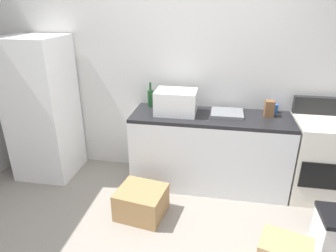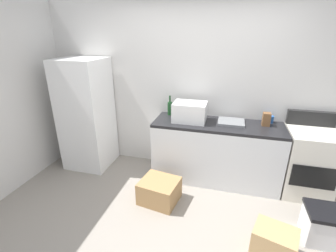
{
  "view_description": "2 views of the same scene",
  "coord_description": "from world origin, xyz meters",
  "views": [
    {
      "loc": [
        0.36,
        -1.96,
        2.09
      ],
      "look_at": [
        -0.11,
        0.73,
        0.93
      ],
      "focal_mm": 31.68,
      "sensor_mm": 36.0,
      "label": 1
    },
    {
      "loc": [
        0.42,
        -1.97,
        2.1
      ],
      "look_at": [
        -0.34,
        0.88,
        0.92
      ],
      "focal_mm": 25.37,
      "sensor_mm": 36.0,
      "label": 2
    }
  ],
  "objects": [
    {
      "name": "cardboard_box_large",
      "position": [
        0.98,
        -0.03,
        0.16
      ],
      "size": [
        0.47,
        0.41,
        0.32
      ],
      "primitive_type": "cube",
      "rotation": [
        0.0,
        0.0,
        -0.3
      ],
      "color": "tan",
      "rests_on": "ground_plane"
    },
    {
      "name": "stove_oven",
      "position": [
        1.52,
        1.21,
        0.47
      ],
      "size": [
        0.6,
        0.61,
        1.1
      ],
      "color": "silver",
      "rests_on": "ground_plane"
    },
    {
      "name": "kitchen_counter",
      "position": [
        0.3,
        1.2,
        0.45
      ],
      "size": [
        1.8,
        0.6,
        0.9
      ],
      "color": "silver",
      "rests_on": "ground_plane"
    },
    {
      "name": "sink_basin",
      "position": [
        0.48,
        1.27,
        0.92
      ],
      "size": [
        0.36,
        0.32,
        0.03
      ],
      "primitive_type": "cube",
      "color": "slate",
      "rests_on": "kitchen_counter"
    },
    {
      "name": "ground_plane",
      "position": [
        0.0,
        0.0,
        0.0
      ],
      "size": [
        6.0,
        6.0,
        0.0
      ],
      "primitive_type": "plane",
      "color": "gray"
    },
    {
      "name": "wine_bottle",
      "position": [
        -0.44,
        1.39,
        1.01
      ],
      "size": [
        0.07,
        0.07,
        0.3
      ],
      "color": "#193F1E",
      "rests_on": "kitchen_counter"
    },
    {
      "name": "cardboard_box_medium",
      "position": [
        -0.35,
        0.5,
        0.15
      ],
      "size": [
        0.54,
        0.5,
        0.3
      ],
      "primitive_type": "cube",
      "rotation": [
        0.0,
        0.0,
        -0.16
      ],
      "color": "#A37A4C",
      "rests_on": "ground_plane"
    },
    {
      "name": "knife_block",
      "position": [
        0.93,
        1.29,
        0.99
      ],
      "size": [
        0.1,
        0.1,
        0.18
      ],
      "primitive_type": "cube",
      "color": "brown",
      "rests_on": "kitchen_counter"
    },
    {
      "name": "refrigerator",
      "position": [
        -1.75,
        1.15,
        0.87
      ],
      "size": [
        0.68,
        0.66,
        1.73
      ],
      "primitive_type": "cube",
      "color": "white",
      "rests_on": "ground_plane"
    },
    {
      "name": "wall_back",
      "position": [
        0.0,
        1.55,
        1.3
      ],
      "size": [
        5.0,
        0.1,
        2.6
      ],
      "primitive_type": "cube",
      "color": "silver",
      "rests_on": "ground_plane"
    },
    {
      "name": "microwave",
      "position": [
        -0.1,
        1.2,
        1.04
      ],
      "size": [
        0.46,
        0.34,
        0.27
      ],
      "primitive_type": "cube",
      "color": "white",
      "rests_on": "kitchen_counter"
    },
    {
      "name": "storage_bin",
      "position": [
        1.55,
        0.33,
        0.19
      ],
      "size": [
        0.46,
        0.36,
        0.38
      ],
      "color": "silver",
      "rests_on": "ground_plane"
    },
    {
      "name": "coffee_mug",
      "position": [
        1.01,
        1.42,
        0.95
      ],
      "size": [
        0.08,
        0.08,
        0.1
      ],
      "primitive_type": "cylinder",
      "color": "#2659A5",
      "rests_on": "kitchen_counter"
    }
  ]
}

